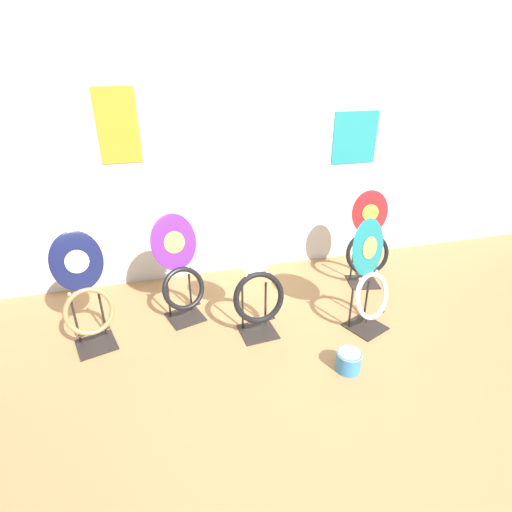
# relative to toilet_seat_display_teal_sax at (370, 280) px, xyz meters

# --- Properties ---
(ground_plane) EXTENTS (14.00, 14.00, 0.00)m
(ground_plane) POSITION_rel_toilet_seat_display_teal_sax_xyz_m (-0.49, -0.79, -0.44)
(ground_plane) COLOR #A37547
(wall_back) EXTENTS (8.00, 0.07, 2.60)m
(wall_back) POSITION_rel_toilet_seat_display_teal_sax_xyz_m (-0.49, 1.28, 0.86)
(wall_back) COLOR silver
(wall_back) RESTS_ON ground_plane
(toilet_seat_display_teal_sax) EXTENTS (0.43, 0.37, 0.92)m
(toilet_seat_display_teal_sax) POSITION_rel_toilet_seat_display_teal_sax_xyz_m (0.00, 0.00, 0.00)
(toilet_seat_display_teal_sax) COLOR black
(toilet_seat_display_teal_sax) RESTS_ON ground_plane
(toilet_seat_display_purple_note) EXTENTS (0.44, 0.39, 0.89)m
(toilet_seat_display_purple_note) POSITION_rel_toilet_seat_display_teal_sax_xyz_m (-1.41, 0.54, -0.04)
(toilet_seat_display_purple_note) COLOR black
(toilet_seat_display_purple_note) RESTS_ON ground_plane
(toilet_seat_display_white_plain) EXTENTS (0.42, 0.30, 0.88)m
(toilet_seat_display_white_plain) POSITION_rel_toilet_seat_display_teal_sax_xyz_m (-0.86, 0.15, -0.05)
(toilet_seat_display_white_plain) COLOR black
(toilet_seat_display_white_plain) RESTS_ON ground_plane
(toilet_seat_display_crimson_swirl) EXTENTS (0.44, 0.33, 0.92)m
(toilet_seat_display_crimson_swirl) POSITION_rel_toilet_seat_display_teal_sax_xyz_m (0.35, 0.65, -0.03)
(toilet_seat_display_crimson_swirl) COLOR black
(toilet_seat_display_crimson_swirl) RESTS_ON ground_plane
(toilet_seat_display_navy_moon) EXTENTS (0.42, 0.38, 0.90)m
(toilet_seat_display_navy_moon) POSITION_rel_toilet_seat_display_teal_sax_xyz_m (-2.12, 0.36, 0.02)
(toilet_seat_display_navy_moon) COLOR black
(toilet_seat_display_navy_moon) RESTS_ON ground_plane
(paint_can) EXTENTS (0.18, 0.18, 0.15)m
(paint_can) POSITION_rel_toilet_seat_display_teal_sax_xyz_m (-0.36, -0.43, -0.36)
(paint_can) COLOR teal
(paint_can) RESTS_ON ground_plane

